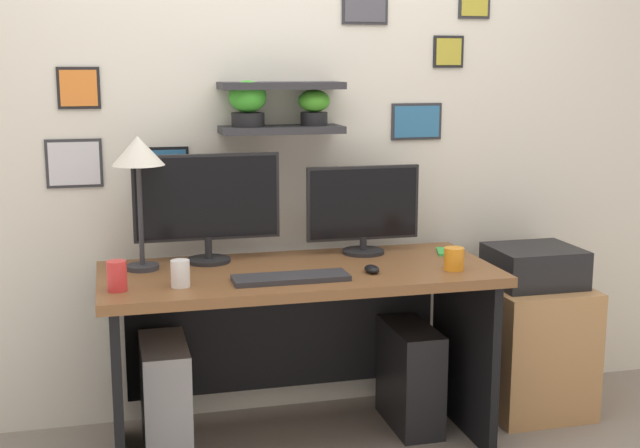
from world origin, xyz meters
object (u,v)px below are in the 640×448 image
(monitor_left, at_px, (207,203))
(pen_cup, at_px, (180,274))
(desk, at_px, (296,316))
(coffee_mug, at_px, (454,259))
(keyboard, at_px, (291,278))
(water_cup, at_px, (117,276))
(computer_tower_right, at_px, (410,376))
(cell_phone, at_px, (445,252))
(desk_lamp, at_px, (138,160))
(drawer_cabinet, at_px, (530,346))
(monitor_right, at_px, (363,209))
(computer_tower_left, at_px, (165,400))
(computer_mouse, at_px, (372,269))
(printer, at_px, (534,266))

(monitor_left, bearing_deg, pen_cup, -111.54)
(monitor_left, bearing_deg, desk, -26.12)
(coffee_mug, bearing_deg, monitor_left, 157.68)
(monitor_left, xyz_separation_m, keyboard, (0.26, -0.38, -0.24))
(pen_cup, height_order, water_cup, water_cup)
(coffee_mug, xyz_separation_m, computer_tower_right, (-0.09, 0.24, -0.57))
(cell_phone, bearing_deg, keyboard, -140.96)
(desk_lamp, relative_size, drawer_cabinet, 0.91)
(monitor_right, relative_size, keyboard, 1.12)
(coffee_mug, bearing_deg, computer_tower_right, 109.73)
(keyboard, relative_size, computer_tower_left, 0.93)
(water_cup, height_order, drawer_cabinet, water_cup)
(computer_tower_left, distance_m, computer_tower_right, 1.05)
(monitor_right, bearing_deg, coffee_mug, -55.60)
(monitor_left, bearing_deg, water_cup, -135.07)
(cell_phone, distance_m, water_cup, 1.42)
(monitor_left, height_order, pen_cup, monitor_left)
(computer_mouse, bearing_deg, water_cup, -178.40)
(computer_mouse, height_order, computer_tower_right, computer_mouse)
(cell_phone, height_order, coffee_mug, coffee_mug)
(monitor_right, relative_size, cell_phone, 3.53)
(monitor_left, height_order, cell_phone, monitor_left)
(monitor_right, bearing_deg, printer, -6.66)
(desk, relative_size, drawer_cabinet, 2.69)
(printer, bearing_deg, coffee_mug, -150.56)
(desk, height_order, computer_tower_left, desk)
(cell_phone, xyz_separation_m, drawer_cabinet, (0.43, -0.01, -0.46))
(desk_lamp, xyz_separation_m, printer, (1.71, -0.02, -0.52))
(keyboard, xyz_separation_m, computer_tower_right, (0.58, 0.24, -0.54))
(keyboard, height_order, drawer_cabinet, keyboard)
(computer_mouse, xyz_separation_m, coffee_mug, (0.33, -0.04, 0.03))
(keyboard, height_order, desk_lamp, desk_lamp)
(keyboard, bearing_deg, monitor_left, 124.66)
(monitor_left, bearing_deg, desk_lamp, -165.56)
(coffee_mug, xyz_separation_m, printer, (0.51, 0.29, -0.13))
(pen_cup, relative_size, water_cup, 0.91)
(cell_phone, xyz_separation_m, water_cup, (-1.39, -0.29, 0.05))
(monitor_left, distance_m, computer_tower_left, 0.81)
(printer, bearing_deg, monitor_left, 176.40)
(desk_lamp, bearing_deg, monitor_right, 4.24)
(keyboard, bearing_deg, drawer_cabinet, 13.93)
(coffee_mug, bearing_deg, desk, 159.90)
(desk_lamp, height_order, cell_phone, desk_lamp)
(coffee_mug, relative_size, computer_tower_left, 0.19)
(desk_lamp, bearing_deg, pen_cup, -67.82)
(water_cup, bearing_deg, desk, 16.45)
(keyboard, bearing_deg, water_cup, 179.06)
(desk, distance_m, water_cup, 0.78)
(water_cup, bearing_deg, computer_tower_right, 10.65)
(desk_lamp, bearing_deg, desk, -8.83)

